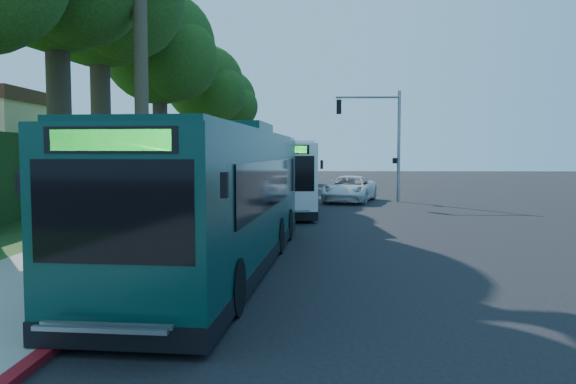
{
  "coord_description": "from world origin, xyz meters",
  "views": [
    {
      "loc": [
        -1.03,
        -25.8,
        3.1
      ],
      "look_at": [
        -1.92,
        1.0,
        1.22
      ],
      "focal_mm": 35.0,
      "sensor_mm": 36.0,
      "label": 1
    }
  ],
  "objects_px": {
    "bus_shelter": "(156,184)",
    "pickup": "(350,189)",
    "teal_bus": "(219,196)",
    "white_bus": "(278,174)"
  },
  "relations": [
    {
      "from": "white_bus",
      "to": "bus_shelter",
      "type": "bearing_deg",
      "value": -126.06
    },
    {
      "from": "bus_shelter",
      "to": "white_bus",
      "type": "xyz_separation_m",
      "value": [
        4.64,
        7.98,
        0.12
      ]
    },
    {
      "from": "pickup",
      "to": "bus_shelter",
      "type": "bearing_deg",
      "value": -110.27
    },
    {
      "from": "white_bus",
      "to": "pickup",
      "type": "relative_size",
      "value": 2.28
    },
    {
      "from": "white_bus",
      "to": "pickup",
      "type": "bearing_deg",
      "value": 41.05
    },
    {
      "from": "white_bus",
      "to": "pickup",
      "type": "distance_m",
      "value": 6.41
    },
    {
      "from": "bus_shelter",
      "to": "white_bus",
      "type": "bearing_deg",
      "value": 59.81
    },
    {
      "from": "bus_shelter",
      "to": "pickup",
      "type": "distance_m",
      "value": 15.49
    },
    {
      "from": "white_bus",
      "to": "teal_bus",
      "type": "xyz_separation_m",
      "value": [
        -0.77,
        -16.01,
        0.02
      ]
    },
    {
      "from": "bus_shelter",
      "to": "teal_bus",
      "type": "distance_m",
      "value": 8.92
    }
  ]
}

